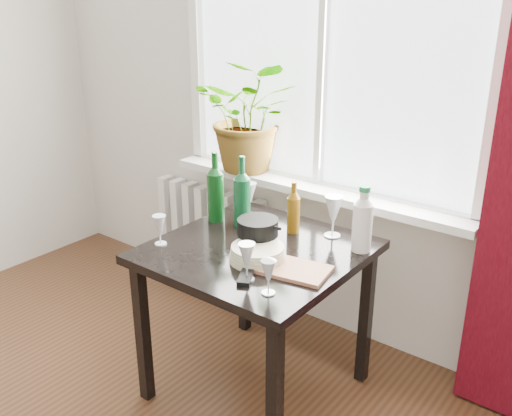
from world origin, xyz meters
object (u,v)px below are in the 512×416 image
Objects in this scene: wineglass_far_right at (268,277)px; fondue_pot at (258,234)px; cleaning_bottle at (363,218)px; wineglass_front_right at (247,262)px; table at (257,267)px; bottle_amber at (294,207)px; plate_stack at (258,253)px; tv_remote at (247,274)px; radiator at (210,230)px; wine_bottle_right at (242,191)px; cutting_board at (293,269)px; wineglass_back_left at (249,199)px; wine_bottle_left at (216,186)px; wineglass_front_left at (160,230)px; potted_plant at (251,116)px; wineglass_back_center at (333,216)px.

fondue_pot is (-0.27, 0.28, -0.00)m from wineglass_far_right.
cleaning_bottle is at bearing 80.20° from wineglass_far_right.
table is at bearing 119.91° from wineglass_front_right.
bottle_amber is 0.35m from plate_stack.
bottle_amber reaches higher than tv_remote.
radiator is 5.10× the size of wineglass_front_right.
wine_bottle_right is 2.48× the size of wineglass_far_right.
bottle_amber is at bearing 124.12° from cutting_board.
wineglass_back_left is 0.64m from tv_remote.
wineglass_back_left reaches higher than wineglass_front_right.
wineglass_back_left is 0.62m from cutting_board.
wine_bottle_left reaches higher than wineglass_front_left.
wineglass_back_left reaches higher than plate_stack.
wineglass_front_left is at bearing -145.34° from fondue_pot.
bottle_amber is at bearing 74.12° from tv_remote.
plate_stack is at bearing 135.68° from wineglass_far_right.
wine_bottle_right reaches higher than cleaning_bottle.
bottle_amber is 1.04× the size of plate_stack.
radiator is 3.39× the size of plate_stack.
wineglass_front_right is at bearing -76.52° from bottle_amber.
bottle_amber is 0.51m from wineglass_front_right.
wineglass_far_right is (0.62, -0.42, -0.10)m from wine_bottle_left.
wine_bottle_left is 0.65m from cutting_board.
potted_plant is (-0.51, 0.61, 0.50)m from table.
wineglass_front_left is (-0.10, -0.51, -0.02)m from wineglass_back_left.
wineglass_front_left is 0.49m from tv_remote.
fondue_pot is 1.21× the size of tv_remote.
wine_bottle_right is at bearing -36.34° from radiator.
wineglass_front_right is at bearing -113.62° from cleaning_bottle.
radiator is 1.36m from cutting_board.
potted_plant reaches higher than tv_remote.
potted_plant is 3.55× the size of wineglass_back_left.
wineglass_back_center is 0.55m from tv_remote.
wine_bottle_left is 1.71× the size of fondue_pot.
wine_bottle_left is at bearing -168.16° from wine_bottle_right.
bottle_amber is 0.29m from wineglass_back_left.
wineglass_front_right is 0.66× the size of plate_stack.
wineglass_far_right reaches higher than cutting_board.
tv_remote is (0.34, -0.39, -0.16)m from wine_bottle_right.
wine_bottle_left is at bearing 152.05° from plate_stack.
wine_bottle_right is at bearing 137.25° from wineglass_far_right.
potted_plant is at bearing 123.52° from wine_bottle_right.
wineglass_back_left reaches higher than cutting_board.
wine_bottle_right is 2.05× the size of tv_remote.
table is 2.87× the size of cleaning_bottle.
wineglass_far_right is (1.12, -0.92, 0.43)m from radiator.
bottle_amber reaches higher than fondue_pot.
wineglass_back_center reaches higher than cutting_board.
wine_bottle_left is 2.02× the size of wineglass_back_left.
plate_stack reaches higher than table.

